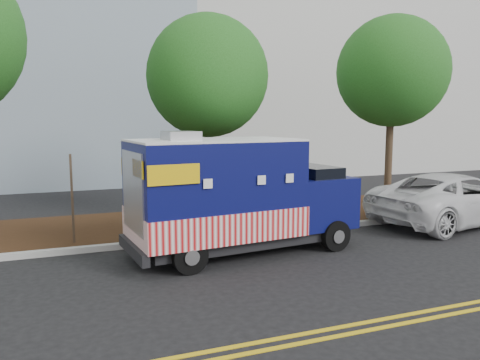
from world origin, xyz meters
name	(u,v)px	position (x,y,z in m)	size (l,w,h in m)	color
ground	(256,251)	(0.00, 0.00, 0.00)	(120.00, 120.00, 0.00)	black
curb	(236,235)	(0.00, 1.40, 0.07)	(120.00, 0.18, 0.15)	#9E9E99
mulch_strip	(213,220)	(0.00, 3.50, 0.07)	(120.00, 4.00, 0.15)	black
centerline_near	(363,323)	(0.00, -4.45, 0.01)	(120.00, 0.10, 0.01)	gold
centerline_far	(373,329)	(0.00, -4.70, 0.01)	(120.00, 0.10, 0.01)	gold
tree_b	(208,77)	(-0.07, 3.70, 4.56)	(3.77, 3.77, 6.46)	#38281C
tree_c	(392,72)	(6.72, 3.48, 4.93)	(3.92, 3.92, 6.90)	#38281C
sign_post	(72,202)	(-4.21, 1.89, 1.20)	(0.06, 0.06, 2.40)	#473828
food_truck	(234,199)	(-0.57, 0.01, 1.35)	(5.86, 2.69, 2.99)	black
white_car	(455,198)	(7.03, 0.63, 0.79)	(2.63, 5.71, 1.59)	silver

